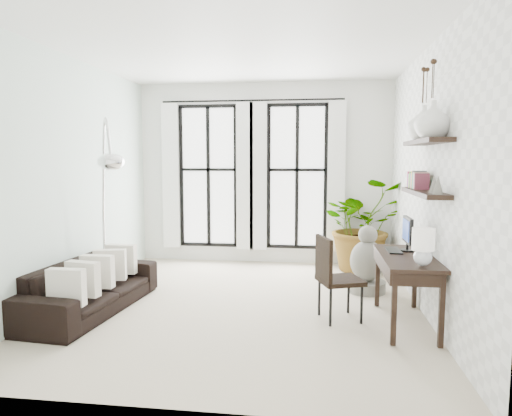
% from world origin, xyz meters
% --- Properties ---
extents(floor, '(5.00, 5.00, 0.00)m').
position_xyz_m(floor, '(0.00, 0.00, 0.00)').
color(floor, beige).
rests_on(floor, ground).
extents(ceiling, '(5.00, 5.00, 0.00)m').
position_xyz_m(ceiling, '(0.00, 0.00, 3.20)').
color(ceiling, white).
rests_on(ceiling, wall_back).
extents(wall_left, '(0.00, 5.00, 5.00)m').
position_xyz_m(wall_left, '(-2.25, 0.00, 1.60)').
color(wall_left, silver).
rests_on(wall_left, floor).
extents(wall_right, '(0.00, 5.00, 5.00)m').
position_xyz_m(wall_right, '(2.25, 0.00, 1.60)').
color(wall_right, white).
rests_on(wall_right, floor).
extents(wall_back, '(4.50, 0.00, 4.50)m').
position_xyz_m(wall_back, '(0.00, 2.50, 1.60)').
color(wall_back, white).
rests_on(wall_back, floor).
extents(windows, '(3.26, 0.13, 2.65)m').
position_xyz_m(windows, '(-0.20, 2.43, 1.56)').
color(windows, white).
rests_on(windows, wall_back).
extents(wall_shelves, '(0.25, 1.30, 0.60)m').
position_xyz_m(wall_shelves, '(2.11, -0.42, 1.73)').
color(wall_shelves, black).
rests_on(wall_shelves, wall_right).
extents(sofa, '(1.00, 2.14, 0.61)m').
position_xyz_m(sofa, '(-1.80, -0.47, 0.30)').
color(sofa, black).
rests_on(sofa, floor).
extents(throw_pillows, '(0.40, 1.52, 0.40)m').
position_xyz_m(throw_pillows, '(-1.70, -0.47, 0.50)').
color(throw_pillows, silver).
rests_on(throw_pillows, sofa).
extents(plant, '(1.68, 1.55, 1.55)m').
position_xyz_m(plant, '(1.72, 2.08, 0.78)').
color(plant, '#2D7228').
rests_on(plant, floor).
extents(desk, '(0.57, 1.34, 1.18)m').
position_xyz_m(desk, '(1.95, -0.51, 0.74)').
color(desk, black).
rests_on(desk, floor).
extents(desk_chair, '(0.59, 0.59, 0.98)m').
position_xyz_m(desk_chair, '(1.15, -0.41, 0.56)').
color(desk_chair, black).
rests_on(desk_chair, floor).
extents(arc_lamp, '(0.74, 0.90, 2.38)m').
position_xyz_m(arc_lamp, '(-1.70, -0.15, 1.79)').
color(arc_lamp, silver).
rests_on(arc_lamp, floor).
extents(buddha, '(0.53, 0.53, 0.95)m').
position_xyz_m(buddha, '(1.66, 0.80, 0.40)').
color(buddha, gray).
rests_on(buddha, floor).
extents(vase_a, '(0.37, 0.37, 0.38)m').
position_xyz_m(vase_a, '(2.11, -0.71, 2.27)').
color(vase_a, white).
rests_on(vase_a, shelf_upper).
extents(vase_b, '(0.37, 0.37, 0.38)m').
position_xyz_m(vase_b, '(2.11, -0.31, 2.27)').
color(vase_b, white).
rests_on(vase_b, shelf_upper).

